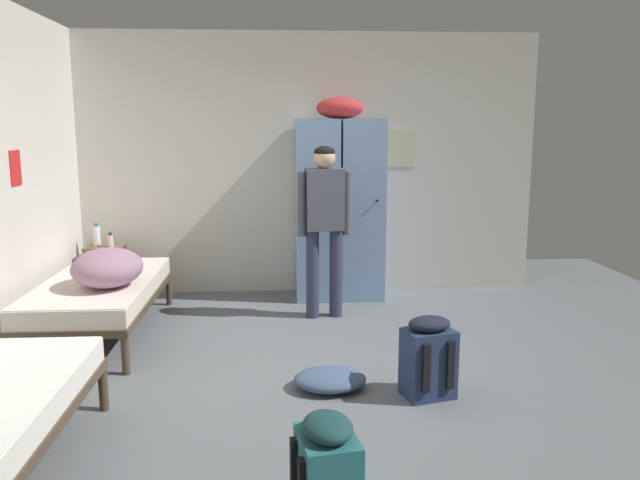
# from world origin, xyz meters

# --- Properties ---
(ground_plane) EXTENTS (7.77, 7.77, 0.00)m
(ground_plane) POSITION_xyz_m (0.00, 0.00, 0.00)
(ground_plane) COLOR slate
(room_backdrop) EXTENTS (4.90, 4.92, 2.75)m
(room_backdrop) POSITION_xyz_m (-1.20, 1.24, 1.37)
(room_backdrop) COLOR beige
(room_backdrop) RESTS_ON ground_plane
(locker_bank) EXTENTS (0.90, 0.55, 2.07)m
(locker_bank) POSITION_xyz_m (0.32, 2.15, 0.97)
(locker_bank) COLOR #7A9ECC
(locker_bank) RESTS_ON ground_plane
(shelf_unit) EXTENTS (0.38, 0.30, 0.57)m
(shelf_unit) POSITION_xyz_m (-2.09, 2.17, 0.35)
(shelf_unit) COLOR brown
(shelf_unit) RESTS_ON ground_plane
(bed_left_rear) EXTENTS (0.90, 1.90, 0.49)m
(bed_left_rear) POSITION_xyz_m (-1.84, 1.02, 0.38)
(bed_left_rear) COLOR #473828
(bed_left_rear) RESTS_ON ground_plane
(bedding_heap) EXTENTS (0.56, 0.67, 0.31)m
(bedding_heap) POSITION_xyz_m (-1.70, 0.78, 0.65)
(bedding_heap) COLOR gray
(bedding_heap) RESTS_ON bed_left_rear
(person_traveler) EXTENTS (0.50, 0.24, 1.60)m
(person_traveler) POSITION_xyz_m (0.12, 1.44, 0.97)
(person_traveler) COLOR #2D334C
(person_traveler) RESTS_ON ground_plane
(water_bottle) EXTENTS (0.07, 0.07, 0.23)m
(water_bottle) POSITION_xyz_m (-2.17, 2.19, 0.68)
(water_bottle) COLOR white
(water_bottle) RESTS_ON shelf_unit
(lotion_bottle) EXTENTS (0.06, 0.06, 0.15)m
(lotion_bottle) POSITION_xyz_m (-2.02, 2.13, 0.63)
(lotion_bottle) COLOR beige
(lotion_bottle) RESTS_ON shelf_unit
(backpack_navy) EXTENTS (0.37, 0.39, 0.55)m
(backpack_navy) POSITION_xyz_m (0.67, -0.40, 0.26)
(backpack_navy) COLOR navy
(backpack_navy) RESTS_ON ground_plane
(backpack_teal) EXTENTS (0.37, 0.36, 0.55)m
(backpack_teal) POSITION_xyz_m (-0.09, -1.81, 0.26)
(backpack_teal) COLOR #23666B
(backpack_teal) RESTS_ON ground_plane
(clothes_pile_denim) EXTENTS (0.50, 0.41, 0.13)m
(clothes_pile_denim) POSITION_xyz_m (0.04, -0.25, 0.07)
(clothes_pile_denim) COLOR #42567A
(clothes_pile_denim) RESTS_ON ground_plane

